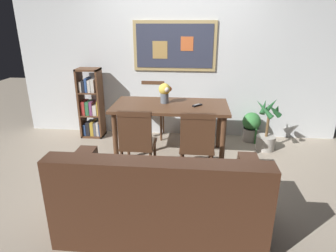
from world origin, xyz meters
The scene contains 13 objects.
ground_plane centered at (0.00, 0.00, 0.00)m, with size 12.00×12.00×0.00m, color tan.
wall_back_with_painting centered at (0.00, 1.45, 1.30)m, with size 5.20×0.14×2.60m.
dining_table centered at (-0.04, 0.58, 0.65)m, with size 1.59×0.81×0.75m.
dining_chair_far_left centered at (-0.40, 1.32, 0.54)m, with size 0.40×0.41×0.91m.
dining_chair_far_right centered at (0.30, 1.34, 0.54)m, with size 0.40×0.41×0.91m.
dining_chair_near_right centered at (0.34, -0.19, 0.54)m, with size 0.40×0.41×0.91m.
dining_chair_near_left centered at (-0.36, -0.19, 0.54)m, with size 0.40×0.41×0.91m.
leather_couch centered at (0.01, -1.06, 0.31)m, with size 1.80×0.84×0.84m.
bookshelf centered at (-1.39, 1.17, 0.51)m, with size 0.36×0.28×1.14m.
potted_ivy centered at (1.21, 1.21, 0.24)m, with size 0.29×0.30×0.51m.
potted_palm centered at (1.38, 0.86, 0.29)m, with size 0.40×0.40×0.80m.
flower_vase centered at (-0.12, 0.65, 0.92)m, with size 0.18×0.17×0.28m.
tv_remote centered at (0.33, 0.54, 0.76)m, with size 0.14×0.14×0.02m.
Camera 1 is at (0.30, -3.28, 1.85)m, focal length 31.02 mm.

